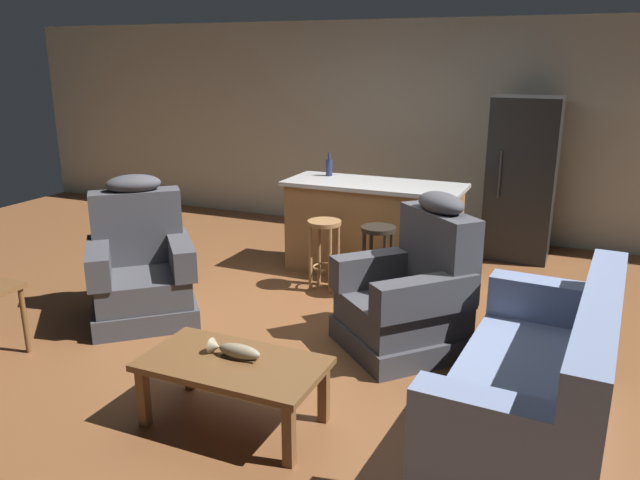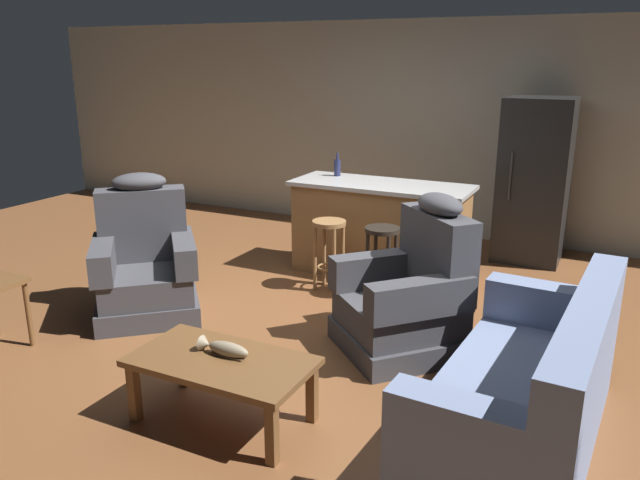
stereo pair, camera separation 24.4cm
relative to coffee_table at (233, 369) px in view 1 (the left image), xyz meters
name	(u,v)px [view 1 (the left image)]	position (x,y,z in m)	size (l,w,h in m)	color
ground_plane	(320,321)	(-0.14, 1.62, -0.36)	(12.00, 12.00, 0.00)	brown
back_wall	(421,129)	(-0.14, 4.75, 0.94)	(12.00, 0.05, 2.60)	#B2B2A3
coffee_table	(233,369)	(0.00, 0.00, 0.00)	(1.10, 0.60, 0.42)	brown
fish_figurine	(235,351)	(-0.01, 0.05, 0.10)	(0.34, 0.10, 0.10)	#4C3823
couch	(541,389)	(1.71, 0.55, -0.02)	(0.95, 1.95, 0.94)	#707FA3
recliner_near_lamp	(141,269)	(-1.59, 1.13, 0.06)	(1.19, 1.19, 1.20)	#3D3D42
recliner_near_island	(412,295)	(0.69, 1.46, 0.06)	(1.19, 1.19, 1.20)	#3D3D42
kitchen_island	(373,228)	(-0.14, 2.97, 0.11)	(1.80, 0.70, 0.95)	olive
bar_stool_left	(324,242)	(-0.41, 2.34, 0.11)	(0.32, 0.32, 0.68)	olive
bar_stool_right	(378,249)	(0.13, 2.34, 0.11)	(0.32, 0.32, 0.68)	black
refrigerator	(522,179)	(1.16, 4.17, 0.52)	(0.70, 0.69, 1.76)	black
bottle_tall_green	(329,167)	(-0.70, 3.14, 0.68)	(0.07, 0.07, 0.25)	#23284C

